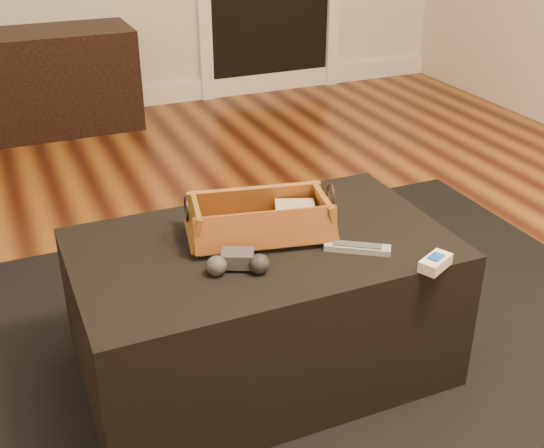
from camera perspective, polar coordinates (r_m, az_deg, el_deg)
name	(u,v)px	position (r m, az deg, el deg)	size (l,w,h in m)	color
floor	(230,396)	(1.98, -3.54, -14.17)	(5.00, 5.50, 0.01)	brown
baseboard	(73,105)	(4.35, -16.30, 9.54)	(5.00, 0.04, 0.12)	white
media_cabinet	(5,86)	(4.05, -21.46, 10.70)	(1.41, 0.45, 0.55)	black
area_rug	(270,379)	(2.02, -0.19, -12.83)	(2.60, 2.00, 0.01)	black
ottoman	(263,308)	(1.92, -0.79, -7.02)	(1.00, 0.60, 0.42)	black
tv_remote	(254,231)	(1.82, -1.51, -0.61)	(0.21, 0.05, 0.02)	black
cloth_bundle	(295,214)	(1.87, 1.93, 0.87)	(0.11, 0.07, 0.06)	tan
wicker_basket	(260,221)	(1.82, -1.00, 0.26)	(0.42, 0.28, 0.14)	#9C5923
game_controller	(238,262)	(1.67, -2.88, -3.22)	(0.16, 0.12, 0.05)	#333235
silver_remote	(357,248)	(1.78, 7.15, -1.98)	(0.16, 0.13, 0.02)	#ADAFB5
cream_gadget	(435,263)	(1.74, 13.51, -3.16)	(0.10, 0.08, 0.03)	silver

